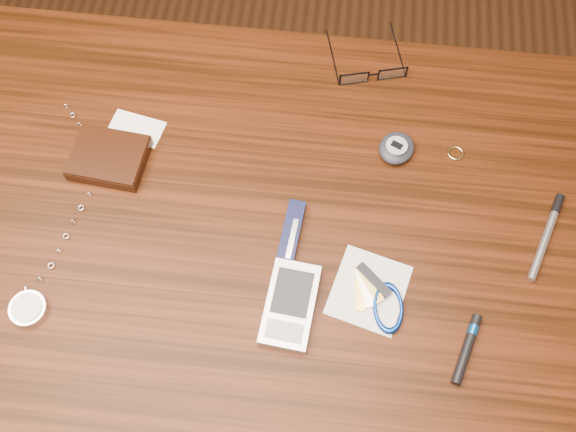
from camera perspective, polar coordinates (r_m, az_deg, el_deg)
name	(u,v)px	position (r m, az deg, el deg)	size (l,w,h in m)	color
ground	(253,360)	(1.57, -3.14, -12.64)	(3.80, 3.80, 0.00)	#472814
desk	(231,262)	(0.94, -5.10, -4.10)	(1.00, 0.70, 0.75)	#331508
wallet_and_card	(109,157)	(0.92, -15.58, 5.08)	(0.12, 0.13, 0.02)	black
eyeglasses	(372,73)	(0.98, 7.50, 12.49)	(0.13, 0.13, 0.02)	black
gold_ring	(456,153)	(0.93, 14.67, 5.42)	(0.02, 0.02, 0.00)	#D5BE6B
pocket_watch	(32,300)	(0.87, -21.84, -6.94)	(0.08, 0.33, 0.01)	silver
pda_phone	(290,305)	(0.80, 0.19, -7.89)	(0.07, 0.12, 0.02)	#AFAFB3
pedometer	(397,148)	(0.91, 9.63, 5.98)	(0.07, 0.07, 0.02)	black
notepad_keys	(379,298)	(0.82, 8.06, -7.27)	(0.11, 0.12, 0.01)	white
pocket_knife	(290,236)	(0.84, 0.22, -1.82)	(0.03, 0.10, 0.01)	#0B0D33
silver_pen	(548,230)	(0.91, 22.15, -1.15)	(0.06, 0.13, 0.01)	#A9A9AD
black_blue_pen	(468,347)	(0.82, 15.68, -11.11)	(0.04, 0.09, 0.01)	black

